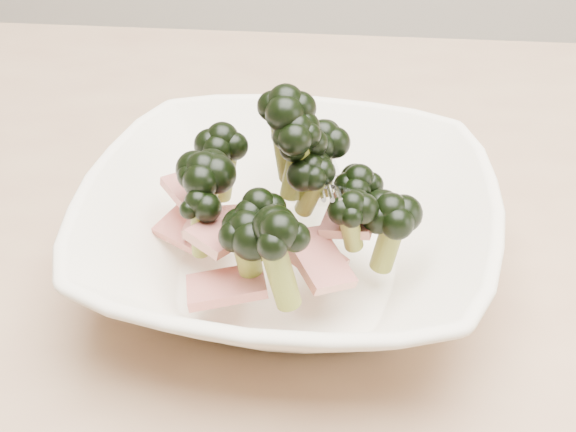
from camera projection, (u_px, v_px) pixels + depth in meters
The scene contains 2 objects.
dining_table at pixel (428, 331), 0.68m from camera, with size 1.20×0.80×0.75m.
broccoli_dish at pixel (288, 225), 0.57m from camera, with size 0.31×0.31×0.15m.
Camera 1 is at (-0.07, -0.51, 1.13)m, focal length 50.00 mm.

